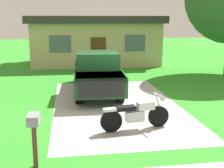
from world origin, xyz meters
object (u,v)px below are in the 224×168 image
pickup_truck (97,72)px  mailbox (34,126)px  neighbor_house (95,40)px  motorcycle (136,114)px

pickup_truck → mailbox: bearing=-106.7°
mailbox → pickup_truck: bearing=73.3°
neighbor_house → mailbox: bearing=-100.1°
pickup_truck → neighbor_house: bearing=85.2°
pickup_truck → mailbox: 7.26m
mailbox → motorcycle: bearing=35.7°
motorcycle → mailbox: 3.49m
neighbor_house → motorcycle: bearing=-90.2°
motorcycle → neighbor_house: (0.05, 14.05, 1.32)m
pickup_truck → mailbox: (-2.09, -6.95, 0.03)m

